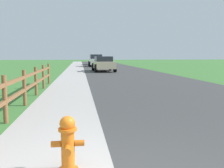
# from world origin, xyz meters

# --- Properties ---
(ground_plane) EXTENTS (120.00, 120.00, 0.00)m
(ground_plane) POSITION_xyz_m (0.00, 25.00, 0.00)
(ground_plane) COLOR #3E7433
(road_asphalt) EXTENTS (7.00, 66.00, 0.01)m
(road_asphalt) POSITION_xyz_m (3.50, 27.00, 0.00)
(road_asphalt) COLOR #3C3C3C
(road_asphalt) RESTS_ON ground
(curb_concrete) EXTENTS (6.00, 66.00, 0.01)m
(curb_concrete) POSITION_xyz_m (-3.00, 27.00, 0.00)
(curb_concrete) COLOR #B0A9A5
(curb_concrete) RESTS_ON ground
(grass_verge) EXTENTS (5.00, 66.00, 0.00)m
(grass_verge) POSITION_xyz_m (-4.50, 27.00, 0.01)
(grass_verge) COLOR #3E7433
(grass_verge) RESTS_ON ground
(fire_hydrant) EXTENTS (0.44, 0.38, 0.76)m
(fire_hydrant) POSITION_xyz_m (-0.62, 0.57, 0.39)
(fire_hydrant) COLOR orange
(fire_hydrant) RESTS_ON ground
(rail_fence) EXTENTS (0.11, 12.16, 1.11)m
(rail_fence) POSITION_xyz_m (-2.14, 5.13, 0.64)
(rail_fence) COLOR brown
(rail_fence) RESTS_ON ground
(parked_suv_beige) EXTENTS (2.14, 4.47, 1.45)m
(parked_suv_beige) POSITION_xyz_m (1.82, 21.24, 0.74)
(parked_suv_beige) COLOR #C6B793
(parked_suv_beige) RESTS_ON ground
(parked_car_white) EXTENTS (2.07, 4.43, 1.67)m
(parked_car_white) POSITION_xyz_m (1.80, 32.17, 0.84)
(parked_car_white) COLOR white
(parked_car_white) RESTS_ON ground
(parked_car_black) EXTENTS (2.10, 4.71, 1.48)m
(parked_car_black) POSITION_xyz_m (2.32, 39.11, 0.78)
(parked_car_black) COLOR black
(parked_car_black) RESTS_ON ground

